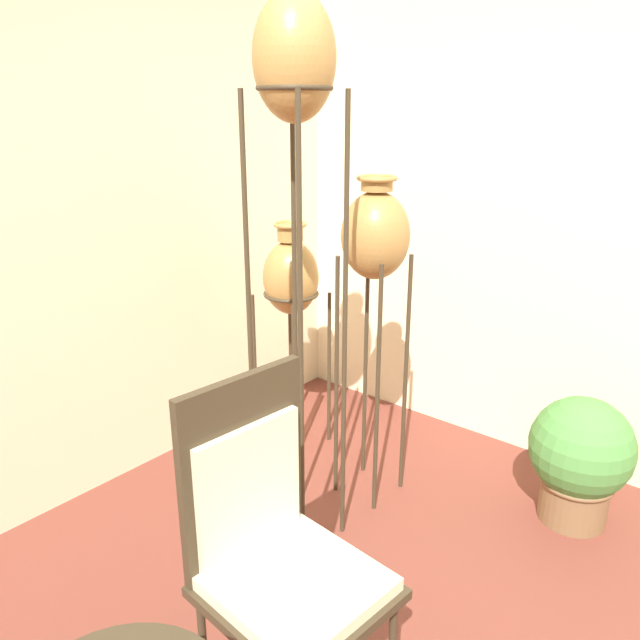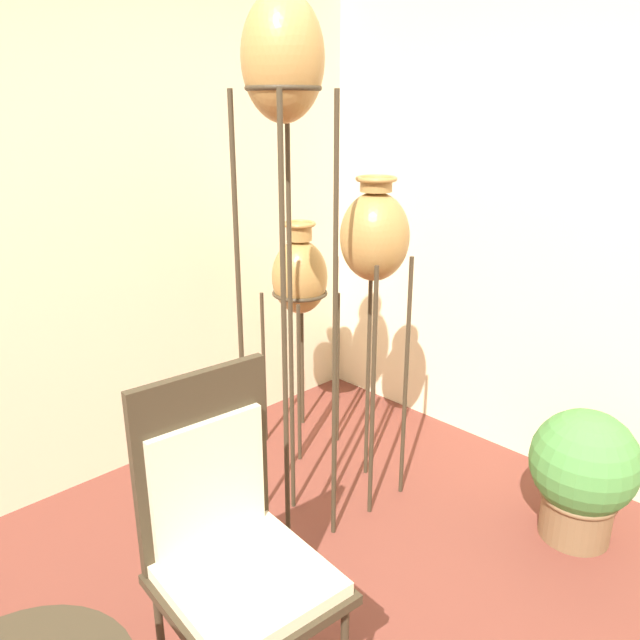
{
  "view_description": "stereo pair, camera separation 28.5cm",
  "coord_description": "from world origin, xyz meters",
  "px_view_note": "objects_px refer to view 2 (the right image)",
  "views": [
    {
      "loc": [
        -1.1,
        -0.6,
        1.8
      ],
      "look_at": [
        0.97,
        1.12,
        0.87
      ],
      "focal_mm": 35.0,
      "sensor_mm": 36.0,
      "label": 1
    },
    {
      "loc": [
        -0.91,
        -0.81,
        1.8
      ],
      "look_at": [
        0.97,
        1.12,
        0.87
      ],
      "focal_mm": 35.0,
      "sensor_mm": 36.0,
      "label": 2
    }
  ],
  "objects_px": {
    "chair": "(230,538)",
    "potted_plant": "(583,471)",
    "vase_stand_medium": "(374,243)",
    "vase_stand_short": "(300,279)",
    "vase_stand_tall": "(283,77)"
  },
  "relations": [
    {
      "from": "vase_stand_medium",
      "to": "potted_plant",
      "type": "xyz_separation_m",
      "value": [
        0.4,
        -0.86,
        -0.92
      ]
    },
    {
      "from": "vase_stand_short",
      "to": "chair",
      "type": "bearing_deg",
      "value": -139.56
    },
    {
      "from": "vase_stand_medium",
      "to": "vase_stand_short",
      "type": "height_order",
      "value": "vase_stand_medium"
    },
    {
      "from": "chair",
      "to": "potted_plant",
      "type": "bearing_deg",
      "value": -8.51
    },
    {
      "from": "vase_stand_short",
      "to": "potted_plant",
      "type": "xyz_separation_m",
      "value": [
        0.3,
        -1.45,
        -0.62
      ]
    },
    {
      "from": "vase_stand_short",
      "to": "potted_plant",
      "type": "height_order",
      "value": "vase_stand_short"
    },
    {
      "from": "vase_stand_medium",
      "to": "potted_plant",
      "type": "distance_m",
      "value": 1.32
    },
    {
      "from": "vase_stand_tall",
      "to": "chair",
      "type": "height_order",
      "value": "vase_stand_tall"
    },
    {
      "from": "chair",
      "to": "vase_stand_short",
      "type": "bearing_deg",
      "value": 45.5
    },
    {
      "from": "vase_stand_tall",
      "to": "potted_plant",
      "type": "relative_size",
      "value": 3.77
    },
    {
      "from": "vase_stand_medium",
      "to": "vase_stand_short",
      "type": "relative_size",
      "value": 1.22
    },
    {
      "from": "vase_stand_medium",
      "to": "chair",
      "type": "bearing_deg",
      "value": -157.38
    },
    {
      "from": "vase_stand_tall",
      "to": "vase_stand_short",
      "type": "xyz_separation_m",
      "value": [
        0.58,
        0.56,
        -0.95
      ]
    },
    {
      "from": "chair",
      "to": "potted_plant",
      "type": "relative_size",
      "value": 1.84
    },
    {
      "from": "vase_stand_tall",
      "to": "potted_plant",
      "type": "xyz_separation_m",
      "value": [
        0.88,
        -0.89,
        -1.57
      ]
    }
  ]
}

